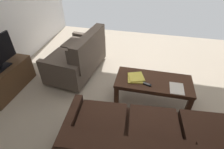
{
  "coord_description": "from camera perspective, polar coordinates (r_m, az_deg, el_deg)",
  "views": [
    {
      "loc": [
        -0.12,
        2.41,
        2.19
      ],
      "look_at": [
        0.29,
        0.57,
        0.76
      ],
      "focal_mm": 27.68,
      "sensor_mm": 36.0,
      "label": 1
    }
  ],
  "objects": [
    {
      "name": "ground_plane",
      "position": [
        3.26,
        7.16,
        -5.38
      ],
      "size": [
        5.25,
        5.32,
        0.01
      ],
      "primitive_type": "cube",
      "color": "tan"
    },
    {
      "name": "sofa_main",
      "position": [
        2.16,
        13.25,
        -22.23
      ],
      "size": [
        2.11,
        1.02,
        0.81
      ],
      "color": "black",
      "rests_on": "ground"
    },
    {
      "name": "loveseat_near",
      "position": [
        3.57,
        -10.87,
        5.87
      ],
      "size": [
        0.94,
        1.43,
        0.88
      ],
      "color": "black",
      "rests_on": "ground"
    },
    {
      "name": "coffee_table",
      "position": [
        2.88,
        13.47,
        -2.97
      ],
      "size": [
        1.21,
        0.55,
        0.45
      ],
      "color": "#3D2316",
      "rests_on": "ground"
    },
    {
      "name": "tv_stand",
      "position": [
        3.63,
        -31.53,
        -1.37
      ],
      "size": [
        0.44,
        1.01,
        0.49
      ],
      "color": "#4C331E",
      "rests_on": "ground"
    },
    {
      "name": "book_stack",
      "position": [
        2.8,
        7.8,
        -1.03
      ],
      "size": [
        0.3,
        0.31,
        0.04
      ],
      "color": "#E0CC4C",
      "rests_on": "coffee_table"
    },
    {
      "name": "tv_remote",
      "position": [
        2.72,
        11.25,
        -3.08
      ],
      "size": [
        0.17,
        0.09,
        0.02
      ],
      "color": "black",
      "rests_on": "coffee_table"
    },
    {
      "name": "loose_magazine",
      "position": [
        2.78,
        20.62,
        -4.31
      ],
      "size": [
        0.21,
        0.27,
        0.01
      ],
      "primitive_type": "cube",
      "rotation": [
        0.0,
        0.0,
        3.15
      ],
      "color": "silver",
      "rests_on": "coffee_table"
    }
  ]
}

